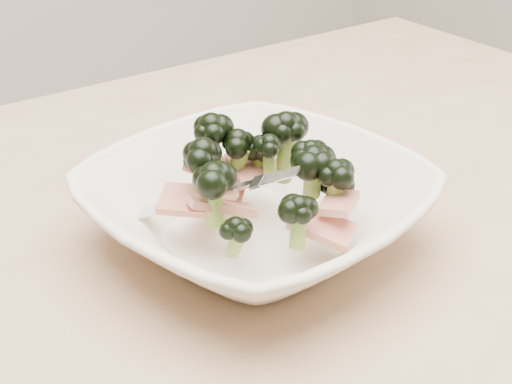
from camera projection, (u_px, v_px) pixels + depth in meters
dining_table at (248, 295)px, 0.73m from camera, size 1.20×0.80×0.75m
broccoli_dish at (256, 202)px, 0.62m from camera, size 0.32×0.32×0.11m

